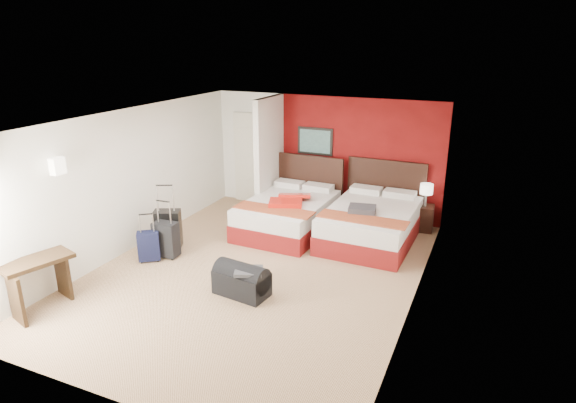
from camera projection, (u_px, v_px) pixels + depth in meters
The scene contains 17 objects.
ground at pixel (257, 272), 7.98m from camera, with size 6.50×6.50×0.00m, color tan.
room_walls at pixel (224, 168), 9.34m from camera, with size 5.02×6.52×2.50m.
red_accent_panel at pixel (359, 159), 10.10m from camera, with size 3.50×0.04×2.50m, color maroon.
partition_wall at pixel (269, 157), 10.22m from camera, with size 0.12×1.20×2.50m, color silver.
entry_door at pixel (251, 158), 11.09m from camera, with size 0.82×0.06×2.05m, color silver.
bed_left at pixel (288, 215), 9.59m from camera, with size 1.48×2.12×0.63m, color silver.
bed_right at pixel (371, 225), 9.09m from camera, with size 1.53×2.19×0.66m, color silver.
red_suitcase_open at pixel (290, 200), 9.34m from camera, with size 0.61×0.85×0.11m, color red.
jacket_bundle at pixel (362, 209), 8.74m from camera, with size 0.48×0.38×0.11m, color #3E3D42.
nightstand at pixel (424, 218), 9.62m from camera, with size 0.36×0.36×0.51m, color black.
table_lamp at pixel (426, 195), 9.47m from camera, with size 0.25×0.25×0.44m, color beige.
suitcase_black at pixel (168, 230), 8.78m from camera, with size 0.46×0.29×0.69m, color black.
suitcase_charcoal at pixel (166, 241), 8.44m from camera, with size 0.41×0.25×0.61m, color black.
suitcase_navy at pixel (149, 247), 8.31m from camera, with size 0.36×0.22×0.50m, color #111533.
duffel_bag at pixel (242, 282), 7.23m from camera, with size 0.81×0.43×0.41m, color black.
jacket_draped at pixel (249, 271), 7.06m from camera, with size 0.40×0.34×0.05m, color #3D3E42.
desk at pixel (40, 284), 6.80m from camera, with size 0.46×0.92×0.76m, color #321F10.
Camera 1 is at (3.34, -6.38, 3.66)m, focal length 30.46 mm.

